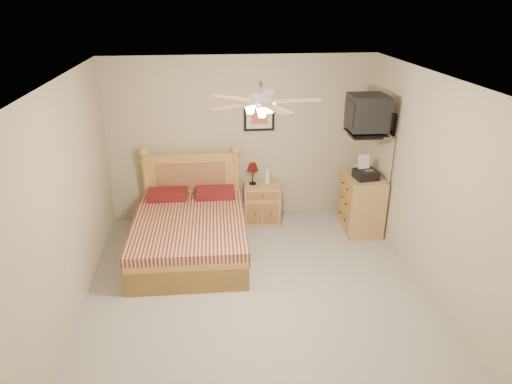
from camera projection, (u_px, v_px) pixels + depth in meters
floor at (258, 298)px, 5.34m from camera, size 4.50×4.50×0.00m
ceiling at (258, 82)px, 4.35m from camera, size 4.00×4.50×0.04m
wall_back at (241, 140)px, 6.90m from camera, size 4.00×0.04×2.50m
wall_front at (300, 353)px, 2.79m from camera, size 4.00×0.04×2.50m
wall_left at (63, 210)px, 4.65m from camera, size 0.04×4.50×2.50m
wall_right at (437, 193)px, 5.05m from camera, size 0.04×4.50×2.50m
bed at (189, 212)px, 6.04m from camera, size 1.50×1.95×1.24m
nightstand at (262, 203)px, 7.08m from camera, size 0.59×0.46×0.60m
table_lamp at (253, 174)px, 6.93m from camera, size 0.20×0.20×0.34m
lotion_bottle at (267, 176)px, 6.96m from camera, size 0.11×0.11×0.25m
framed_picture at (259, 116)px, 6.76m from camera, size 0.46×0.04×0.46m
dresser at (362, 203)px, 6.76m from camera, size 0.53×0.75×0.86m
fax_machine at (366, 168)px, 6.43m from camera, size 0.34×0.35×0.32m
magazine_lower at (354, 169)px, 6.81m from camera, size 0.23×0.30×0.03m
magazine_upper at (356, 167)px, 6.81m from camera, size 0.25×0.31×0.02m
wall_tv at (378, 115)px, 6.02m from camera, size 0.56×0.46×0.58m
ceiling_fan at (261, 102)px, 4.22m from camera, size 1.14×1.14×0.28m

